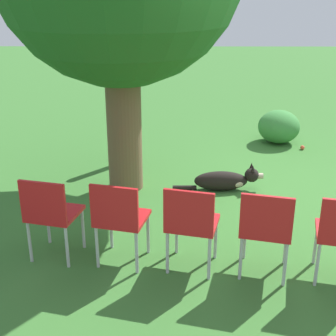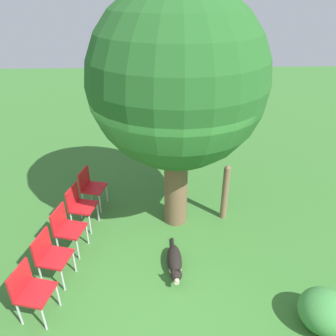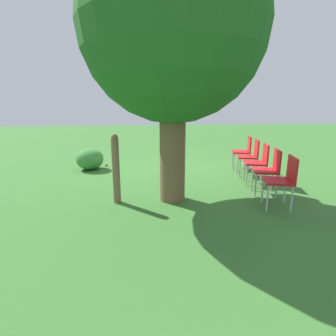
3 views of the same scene
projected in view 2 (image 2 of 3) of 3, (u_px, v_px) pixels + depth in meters
The scene contains 10 objects.
ground_plane at pixel (166, 278), 5.18m from camera, with size 30.00×30.00×0.00m, color #38702D.
oak_tree at pixel (177, 82), 5.14m from camera, with size 2.87×2.87×4.19m.
dog at pixel (175, 263), 5.29m from camera, with size 0.25×1.15×0.35m.
fence_post at pixel (225, 192), 6.26m from camera, with size 0.12×0.12×1.17m.
red_chair_0 at pixel (30, 289), 4.38m from camera, with size 0.51×0.53×0.84m.
red_chair_1 at pixel (50, 254), 4.94m from camera, with size 0.51×0.53×0.84m.
red_chair_2 at pixel (66, 226), 5.51m from camera, with size 0.51×0.53×0.84m.
red_chair_3 at pixel (79, 204), 6.07m from camera, with size 0.51×0.53×0.84m.
red_chair_4 at pixel (90, 185), 6.64m from camera, with size 0.51×0.53×0.84m.
low_shrub at pixel (324, 311), 4.35m from camera, with size 0.68×0.68×0.54m.
Camera 2 is at (-0.10, -3.66, 4.06)m, focal length 35.00 mm.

